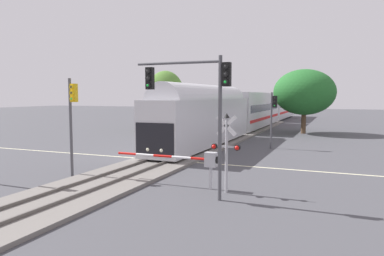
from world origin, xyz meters
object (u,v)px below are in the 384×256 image
(traffic_signal_near_right, at_px, (196,92))
(elm_centre_background, at_px, (304,92))
(crossing_gate_far, at_px, (150,130))
(traffic_signal_far_side, at_px, (273,111))
(crossing_signal_mast, at_px, (226,144))
(traffic_signal_median, at_px, (72,111))
(crossing_gate_near, at_px, (199,160))
(commuter_train, at_px, (254,109))
(oak_behind_train, at_px, (165,94))

(traffic_signal_near_right, distance_m, elm_centre_background, 30.62)
(crossing_gate_far, distance_m, traffic_signal_far_side, 10.97)
(crossing_signal_mast, xyz_separation_m, traffic_signal_median, (-8.83, 0.01, 1.39))
(crossing_gate_near, xyz_separation_m, traffic_signal_near_right, (0.53, -1.66, 3.28))
(traffic_signal_far_side, relative_size, elm_centre_background, 0.63)
(crossing_gate_near, relative_size, elm_centre_background, 0.76)
(traffic_signal_median, bearing_deg, crossing_gate_far, 99.85)
(elm_centre_background, bearing_deg, crossing_signal_mast, -91.39)
(crossing_signal_mast, height_order, traffic_signal_far_side, traffic_signal_far_side)
(commuter_train, height_order, crossing_signal_mast, commuter_train)
(traffic_signal_far_side, relative_size, traffic_signal_near_right, 0.78)
(traffic_signal_near_right, height_order, oak_behind_train, oak_behind_train)
(oak_behind_train, bearing_deg, crossing_gate_far, -69.31)
(crossing_signal_mast, bearing_deg, crossing_gate_far, 130.60)
(commuter_train, distance_m, traffic_signal_near_right, 35.45)
(crossing_gate_far, distance_m, traffic_signal_median, 13.31)
(commuter_train, relative_size, crossing_gate_near, 10.75)
(traffic_signal_median, bearing_deg, traffic_signal_near_right, -9.41)
(elm_centre_background, bearing_deg, traffic_signal_near_right, -93.16)
(commuter_train, bearing_deg, crossing_gate_near, -81.87)
(traffic_signal_far_side, relative_size, traffic_signal_median, 0.88)
(crossing_gate_far, distance_m, elm_centre_background, 20.46)
(crossing_signal_mast, distance_m, crossing_gate_far, 17.04)
(crossing_signal_mast, relative_size, traffic_signal_near_right, 0.60)
(traffic_signal_near_right, xyz_separation_m, oak_behind_train, (-14.90, 26.94, 0.03))
(traffic_signal_median, distance_m, oak_behind_train, 26.61)
(traffic_signal_far_side, height_order, elm_centre_background, elm_centre_background)
(traffic_signal_far_side, height_order, traffic_signal_median, traffic_signal_median)
(commuter_train, distance_m, elm_centre_background, 8.54)
(commuter_train, bearing_deg, oak_behind_train, -140.04)
(traffic_signal_far_side, height_order, oak_behind_train, oak_behind_train)
(crossing_gate_near, height_order, traffic_signal_far_side, traffic_signal_far_side)
(commuter_train, height_order, oak_behind_train, oak_behind_train)
(commuter_train, bearing_deg, traffic_signal_near_right, -81.41)
(oak_behind_train, bearing_deg, elm_centre_background, 12.35)
(crossing_signal_mast, height_order, traffic_signal_near_right, traffic_signal_near_right)
(elm_centre_background, bearing_deg, crossing_gate_far, -125.79)
(crossing_gate_far, distance_m, traffic_signal_near_right, 17.75)
(commuter_train, bearing_deg, traffic_signal_median, -94.36)
(traffic_signal_near_right, bearing_deg, crossing_signal_mast, 53.03)
(commuter_train, xyz_separation_m, oak_behind_train, (-9.62, -8.06, 1.95))
(commuter_train, distance_m, traffic_signal_median, 33.81)
(commuter_train, xyz_separation_m, crossing_gate_near, (4.76, -33.34, -1.35))
(commuter_train, xyz_separation_m, traffic_signal_near_right, (5.29, -35.00, 1.92))
(crossing_signal_mast, height_order, traffic_signal_median, traffic_signal_median)
(commuter_train, height_order, crossing_gate_near, commuter_train)
(traffic_signal_near_right, height_order, elm_centre_background, elm_centre_background)
(traffic_signal_near_right, bearing_deg, commuter_train, 98.59)
(traffic_signal_far_side, relative_size, oak_behind_train, 0.63)
(traffic_signal_far_side, xyz_separation_m, traffic_signal_near_right, (-0.46, -16.55, 1.44))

